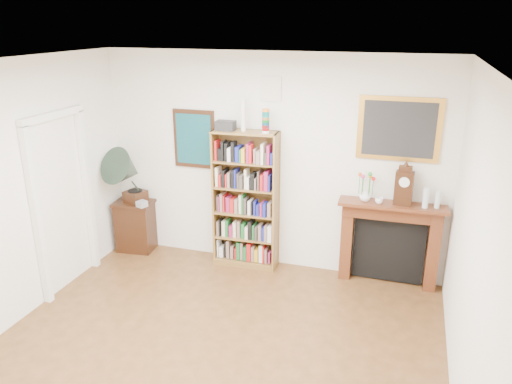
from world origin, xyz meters
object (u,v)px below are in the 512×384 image
side_cabinet (135,226)px  cd_stack (142,204)px  bottle_right (438,200)px  bookshelf (245,193)px  bottle_left (426,198)px  fireplace (390,236)px  mantel_clock (404,186)px  teacup (379,201)px  flower_vase (365,196)px  gramophone (128,172)px

side_cabinet → cd_stack: (0.21, -0.13, 0.40)m
cd_stack → bottle_right: bearing=3.1°
bookshelf → bottle_left: size_ratio=8.81×
bookshelf → side_cabinet: 1.77m
fireplace → side_cabinet: bearing=-179.7°
bookshelf → fireplace: bookshelf is taller
bookshelf → fireplace: 1.89m
mantel_clock → teacup: size_ratio=5.12×
fireplace → mantel_clock: (0.11, -0.06, 0.68)m
mantel_clock → flower_vase: 0.46m
bottle_right → bottle_left: bearing=-166.6°
bookshelf → bottle_right: size_ratio=10.57×
bookshelf → flower_vase: 1.53m
side_cabinet → bottle_right: (3.99, 0.08, 0.81)m
bottle_left → flower_vase: bearing=178.8°
bookshelf → cd_stack: size_ratio=17.62×
bookshelf → mantel_clock: bookshelf is taller
fireplace → mantel_clock: size_ratio=2.69×
side_cabinet → gramophone: 0.85m
side_cabinet → gramophone: size_ratio=0.86×
gramophone → bookshelf: bearing=20.8°
teacup → side_cabinet: bearing=-179.7°
fireplace → bottle_left: 0.68m
side_cabinet → bottle_right: bottle_right is taller
gramophone → bottle_left: bearing=17.4°
cd_stack → gramophone: bearing=178.6°
bookshelf → mantel_clock: bearing=-2.1°
mantel_clock → teacup: mantel_clock is taller
cd_stack → bottle_left: size_ratio=0.50×
bottle_left → teacup: bearing=-177.3°
cd_stack → mantel_clock: bearing=3.2°
fireplace → bookshelf: bearing=-179.3°
side_cabinet → bottle_right: bearing=-4.9°
gramophone → cd_stack: size_ratio=7.06×
side_cabinet → gramophone: bearing=-82.8°
cd_stack → bottle_right: bottle_right is taller
cd_stack → teacup: size_ratio=1.29×
fireplace → teacup: teacup is taller
teacup → mantel_clock: bearing=9.4°
bottle_left → bookshelf: bearing=-180.0°
gramophone → teacup: (3.31, 0.14, -0.10)m
fireplace → gramophone: size_ratio=1.51×
cd_stack → bookshelf: bearing=6.8°
side_cabinet → fireplace: bearing=-4.0°
fireplace → bottle_right: 0.74m
teacup → bottle_left: bottle_left is taller
bookshelf → gramophone: 1.64m
fireplace → flower_vase: flower_vase is taller
mantel_clock → side_cabinet: bearing=-173.1°
flower_vase → bottle_right: 0.82m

